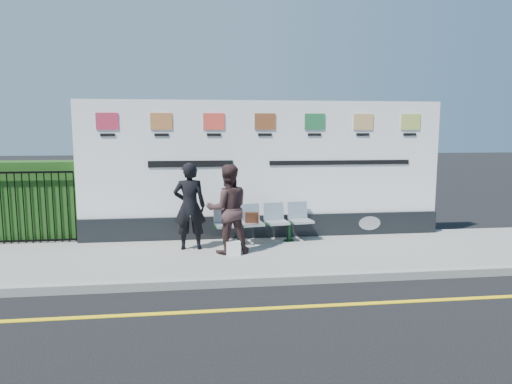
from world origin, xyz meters
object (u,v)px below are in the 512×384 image
at_px(bench, 264,232).
at_px(woman_left, 190,206).
at_px(billboard, 264,179).
at_px(woman_right, 228,209).

height_order(bench, woman_left, woman_left).
xyz_separation_m(billboard, woman_right, (-0.89, -1.27, -0.44)).
bearing_deg(woman_left, bench, -167.89).
xyz_separation_m(billboard, woman_left, (-1.63, -0.89, -0.43)).
bearing_deg(bench, billboard, 74.50).
relative_size(bench, woman_left, 1.20).
bearing_deg(billboard, woman_left, -151.30).
xyz_separation_m(bench, woman_left, (-1.55, -0.31, 0.65)).
height_order(billboard, woman_left, billboard).
height_order(bench, woman_right, woman_right).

